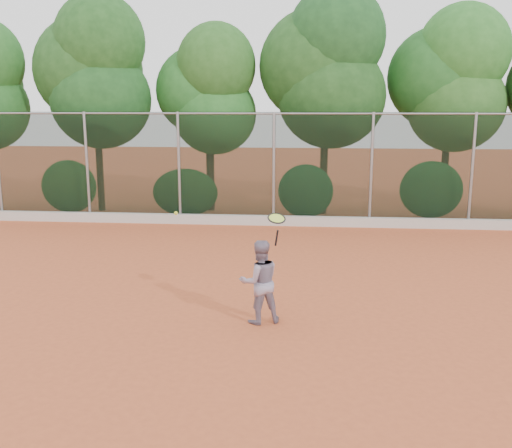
{
  "coord_description": "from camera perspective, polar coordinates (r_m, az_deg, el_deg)",
  "views": [
    {
      "loc": [
        1.08,
        -10.69,
        3.71
      ],
      "look_at": [
        0.0,
        1.0,
        1.25
      ],
      "focal_mm": 40.0,
      "sensor_mm": 36.0,
      "label": 1
    }
  ],
  "objects": [
    {
      "name": "ground",
      "position": [
        11.36,
        -0.47,
        -7.22
      ],
      "size": [
        80.0,
        80.0,
        0.0
      ],
      "primitive_type": "plane",
      "color": "#C5572E",
      "rests_on": "ground"
    },
    {
      "name": "foliage_backdrop",
      "position": [
        19.75,
        0.57,
        13.84
      ],
      "size": [
        23.7,
        3.63,
        7.55
      ],
      "color": "#412519",
      "rests_on": "ground"
    },
    {
      "name": "tennis_ball_in_flight",
      "position": [
        9.67,
        -8.02,
        1.09
      ],
      "size": [
        0.06,
        0.06,
        0.06
      ],
      "color": "yellow",
      "rests_on": "ground"
    },
    {
      "name": "chainlink_fence",
      "position": [
        17.82,
        1.79,
        5.86
      ],
      "size": [
        24.09,
        0.09,
        3.5
      ],
      "color": "black",
      "rests_on": "ground"
    },
    {
      "name": "concrete_curb",
      "position": [
        17.9,
        1.72,
        0.35
      ],
      "size": [
        24.0,
        0.2,
        0.3
      ],
      "primitive_type": "cube",
      "color": "beige",
      "rests_on": "ground"
    },
    {
      "name": "tennis_player",
      "position": [
        9.83,
        0.36,
        -5.79
      ],
      "size": [
        0.86,
        0.77,
        1.47
      ],
      "primitive_type": "imported",
      "rotation": [
        0.0,
        0.0,
        3.5
      ],
      "color": "gray",
      "rests_on": "ground"
    },
    {
      "name": "tennis_racket",
      "position": [
        9.5,
        2.07,
        0.34
      ],
      "size": [
        0.39,
        0.38,
        0.57
      ],
      "color": "black",
      "rests_on": "ground"
    }
  ]
}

